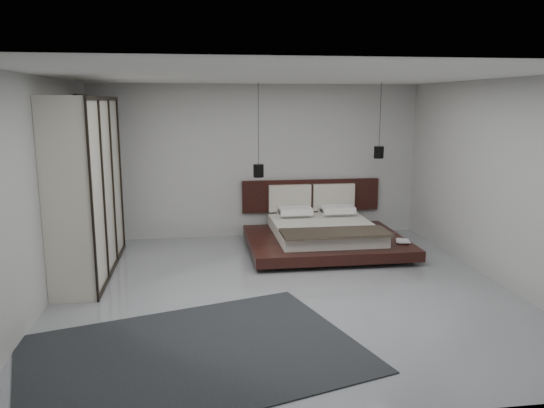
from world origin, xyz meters
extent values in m
plane|color=gray|center=(0.00, 0.00, 0.00)|extent=(6.00, 6.00, 0.00)
plane|color=white|center=(0.00, 0.00, 2.80)|extent=(6.00, 6.00, 0.00)
plane|color=#AEAEAB|center=(0.00, 3.00, 1.40)|extent=(6.00, 0.00, 6.00)
plane|color=#AEAEAB|center=(0.00, -3.00, 1.40)|extent=(6.00, 0.00, 6.00)
plane|color=#AEAEAB|center=(-3.00, 0.00, 1.40)|extent=(0.00, 6.00, 6.00)
plane|color=#AEAEAB|center=(3.00, 0.00, 1.40)|extent=(0.00, 6.00, 6.00)
cube|color=black|center=(-2.95, 2.45, 1.30)|extent=(0.05, 0.90, 2.60)
cube|color=black|center=(1.00, 1.75, 0.04)|extent=(2.05, 1.67, 0.07)
cube|color=black|center=(1.00, 1.75, 0.16)|extent=(2.60, 2.14, 0.17)
cube|color=silver|center=(1.00, 1.87, 0.34)|extent=(1.67, 1.86, 0.20)
cube|color=black|center=(1.00, 1.15, 0.47)|extent=(1.69, 0.65, 0.05)
cube|color=white|center=(0.61, 2.59, 0.51)|extent=(0.58, 0.37, 0.11)
cube|color=white|center=(1.39, 2.59, 0.51)|extent=(0.58, 0.37, 0.11)
cube|color=white|center=(0.61, 2.46, 0.57)|extent=(0.58, 0.37, 0.11)
cube|color=white|center=(1.39, 2.46, 0.57)|extent=(0.58, 0.37, 0.11)
cube|color=black|center=(1.00, 2.96, 0.75)|extent=(2.60, 0.08, 0.60)
cube|color=beige|center=(0.59, 2.87, 0.72)|extent=(0.79, 0.10, 0.50)
cube|color=beige|center=(1.42, 2.87, 0.72)|extent=(0.79, 0.10, 0.50)
imported|color=#99724C|center=(2.07, 1.28, 0.25)|extent=(0.25, 0.31, 0.03)
imported|color=#99724C|center=(2.06, 1.26, 0.28)|extent=(0.28, 0.32, 0.02)
cylinder|color=black|center=(-0.07, 2.31, 2.11)|extent=(0.01, 0.01, 1.37)
cylinder|color=black|center=(-0.07, 2.31, 1.32)|extent=(0.18, 0.18, 0.22)
cylinder|color=#FFE0B2|center=(-0.07, 2.31, 1.22)|extent=(0.14, 0.14, 0.01)
cylinder|color=black|center=(2.07, 2.31, 2.25)|extent=(0.01, 0.01, 1.09)
cylinder|color=black|center=(2.07, 2.31, 1.60)|extent=(0.17, 0.17, 0.21)
cylinder|color=#FFE0B2|center=(2.07, 2.31, 1.51)|extent=(0.13, 0.13, 0.01)
cube|color=beige|center=(-2.70, 1.19, 1.28)|extent=(0.59, 2.56, 2.56)
cube|color=black|center=(-2.39, 1.19, 2.53)|extent=(0.03, 2.56, 0.06)
cube|color=black|center=(-2.39, 1.19, 0.03)|extent=(0.03, 2.56, 0.06)
cube|color=black|center=(-2.39, -0.09, 1.28)|extent=(0.03, 0.05, 2.56)
cube|color=black|center=(-2.39, 0.77, 1.28)|extent=(0.03, 0.05, 2.56)
cube|color=black|center=(-2.39, 1.62, 1.28)|extent=(0.03, 0.05, 2.56)
cube|color=black|center=(-2.39, 2.47, 1.28)|extent=(0.03, 0.05, 2.56)
cube|color=black|center=(-1.20, -1.70, 0.01)|extent=(3.81, 3.19, 0.01)
camera|label=1|loc=(-1.11, -6.67, 2.50)|focal=35.00mm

